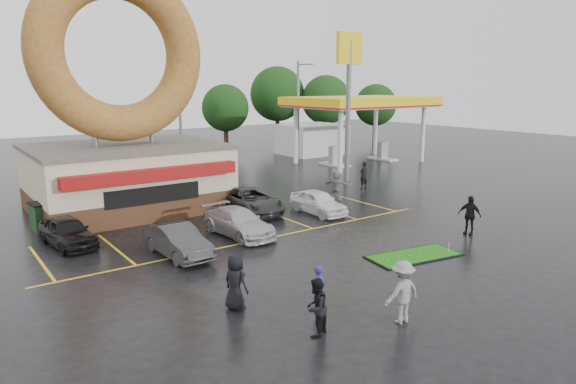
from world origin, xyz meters
TOP-DOWN VIEW (x-y plane):
  - ground at (0.00, 0.00)m, footprint 120.00×120.00m
  - donut_shop at (-3.00, 12.97)m, footprint 10.20×8.70m
  - gas_station at (20.00, 20.94)m, footprint 12.30×13.65m
  - shell_sign at (13.00, 12.00)m, footprint 2.20×0.36m
  - streetlight_mid at (4.00, 20.92)m, footprint 0.40×2.21m
  - streetlight_right at (16.00, 21.92)m, footprint 0.40×2.21m
  - tree_far_a at (26.00, 30.00)m, footprint 5.60×5.60m
  - tree_far_b at (32.00, 28.00)m, footprint 4.90×4.90m
  - tree_far_c at (22.00, 34.00)m, footprint 6.30×6.30m
  - tree_far_d at (14.00, 32.00)m, footprint 4.90×4.90m
  - car_black at (-7.56, 7.62)m, footprint 2.03×4.02m
  - car_dgrey at (-4.15, 3.50)m, footprint 1.58×4.07m
  - car_silver at (-0.58, 4.59)m, footprint 2.05×4.51m
  - car_grey at (2.18, 8.00)m, footprint 2.64×5.11m
  - car_white at (5.09, 5.60)m, footprint 1.66×3.91m
  - person_blue at (-2.72, -4.09)m, footprint 0.66×0.64m
  - person_blackjkt at (-3.82, -5.26)m, footprint 1.04×0.96m
  - person_hoodie at (-1.20, -6.13)m, footprint 1.30×0.80m
  - person_bystander at (-4.79, -2.38)m, footprint 0.83×1.03m
  - person_cameraman at (8.44, -1.69)m, footprint 0.73×1.19m
  - person_walker_near at (8.19, 7.63)m, footprint 1.32×1.77m
  - person_walker_far at (11.93, 9.10)m, footprint 0.70×0.47m
  - dumpster at (-7.50, 11.09)m, footprint 1.91×1.37m
  - putting_green at (3.82, -2.34)m, footprint 4.23×2.34m

SIDE VIEW (x-z plane):
  - ground at x=0.00m, z-range 0.00..0.00m
  - putting_green at x=3.82m, z-range -0.22..0.29m
  - car_silver at x=-0.58m, z-range 0.00..1.28m
  - dumpster at x=-7.50m, z-range 0.00..1.30m
  - car_black at x=-7.56m, z-range 0.00..1.31m
  - car_white at x=5.09m, z-range 0.00..1.32m
  - car_dgrey at x=-4.15m, z-range 0.00..1.32m
  - car_grey at x=2.18m, z-range 0.00..1.38m
  - person_blue at x=-2.72m, z-range 0.00..1.53m
  - person_blackjkt at x=-3.82m, z-range 0.00..1.71m
  - person_bystander at x=-4.79m, z-range 0.00..1.83m
  - person_walker_near at x=8.19m, z-range 0.00..1.85m
  - person_cameraman at x=8.44m, z-range 0.00..1.89m
  - person_walker_far at x=11.93m, z-range 0.00..1.90m
  - person_hoodie at x=-1.20m, z-range 0.00..1.95m
  - gas_station at x=20.00m, z-range 0.75..6.65m
  - donut_shop at x=-3.00m, z-range -2.29..11.21m
  - tree_far_b at x=32.00m, z-range 1.03..8.03m
  - tree_far_d at x=14.00m, z-range 1.03..8.03m
  - streetlight_mid at x=4.00m, z-range 0.28..9.28m
  - streetlight_right at x=16.00m, z-range 0.28..9.28m
  - tree_far_a at x=26.00m, z-range 1.18..9.18m
  - tree_far_c at x=22.00m, z-range 1.34..10.34m
  - shell_sign at x=13.00m, z-range 2.08..12.68m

